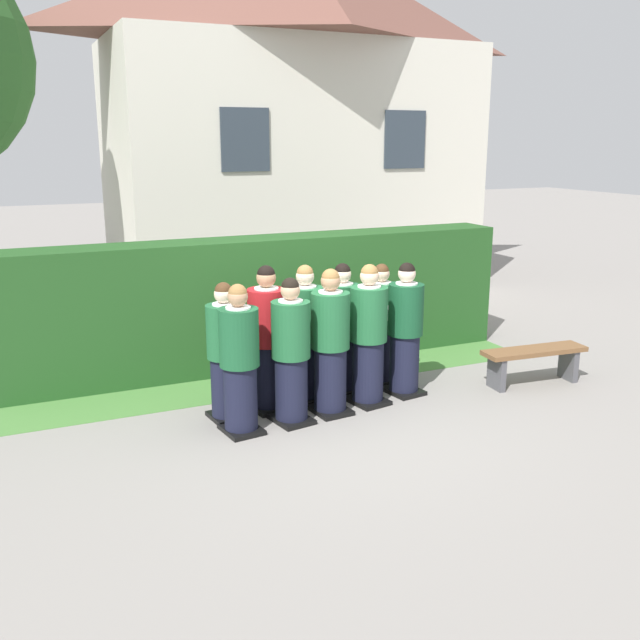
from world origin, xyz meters
The scene contains 15 objects.
ground_plane centered at (0.00, 0.00, 0.00)m, with size 60.00×60.00×0.00m, color gray.
student_front_row_0 centered at (-1.11, -0.14, 0.78)m, with size 0.44×0.51×1.64m.
student_front_row_1 centered at (-0.51, -0.10, 0.79)m, with size 0.45×0.55×1.65m.
student_front_row_2 centered at (0.01, -0.02, 0.81)m, with size 0.44×0.55×1.70m.
student_front_row_3 centered at (0.55, 0.07, 0.81)m, with size 0.47×0.55×1.69m.
student_front_row_4 centered at (1.13, 0.18, 0.79)m, with size 0.45×0.55×1.65m.
student_rear_row_0 centered at (-1.14, 0.28, 0.75)m, with size 0.42×0.49×1.58m.
student_in_red_blazer centered at (-0.60, 0.38, 0.82)m, with size 0.45×0.56×1.72m.
student_rear_row_2 centered at (-0.08, 0.49, 0.79)m, with size 0.47×0.56×1.67m.
student_rear_row_3 centered at (0.45, 0.57, 0.78)m, with size 0.45×0.55×1.64m.
student_rear_row_4 centered at (1.05, 0.67, 0.75)m, with size 0.43×0.53×1.57m.
hedge centered at (0.00, 2.04, 0.90)m, with size 7.11×0.70×1.79m.
school_building_main centered at (2.48, 7.15, 3.67)m, with size 7.70×3.91×7.14m.
wooden_bench centered at (2.82, -0.22, 0.35)m, with size 1.43×0.48×0.48m.
lawn_strip centered at (0.00, 1.24, 0.00)m, with size 7.11×0.90×0.01m, color #477A38.
Camera 1 is at (-3.33, -7.09, 3.10)m, focal length 40.11 mm.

